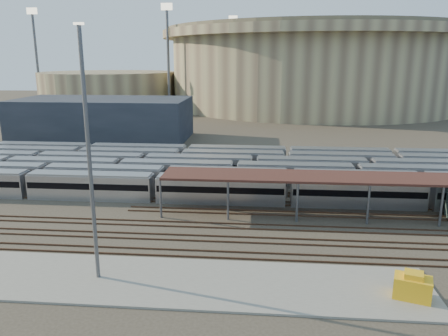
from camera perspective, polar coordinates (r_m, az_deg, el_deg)
name	(u,v)px	position (r m, az deg, el deg)	size (l,w,h in m)	color
ground	(222,223)	(54.37, -0.20, -7.21)	(420.00, 420.00, 0.00)	#383026
apron	(153,281)	(41.69, -9.28, -14.31)	(50.00, 9.00, 0.20)	gray
subway_trains	(254,172)	(71.22, 3.96, -0.49)	(131.28, 23.90, 3.60)	silver
inspection_shed	(400,180)	(58.97, 22.00, -1.46)	(60.30, 6.00, 5.30)	#56565B
empty_tracks	(218,239)	(49.74, -0.75, -9.22)	(170.00, 9.62, 0.18)	#4C3323
stadium	(313,66)	(191.47, 11.51, 12.97)	(124.00, 124.00, 32.50)	#9A9168
secondary_arena	(109,89)	(192.06, -14.80, 9.96)	(56.00, 56.00, 14.00)	#9A9168
service_building	(103,119)	(113.59, -15.47, 6.22)	(42.00, 20.00, 10.00)	#1E232D
floodlight_0	(168,55)	(164.08, -7.31, 14.42)	(4.00, 1.00, 38.40)	#56565B
floodlight_1	(36,55)	(192.55, -23.30, 13.38)	(4.00, 1.00, 38.40)	#56565B
floodlight_3	(233,56)	(210.88, 1.17, 14.48)	(4.00, 1.00, 38.40)	#56565B
yard_light_pole	(89,158)	(39.37, -17.20, 1.28)	(0.81, 0.36, 22.42)	#56565B
yellow_equipment	(412,288)	(41.16, 23.38, -14.14)	(2.99, 1.87, 1.87)	gold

